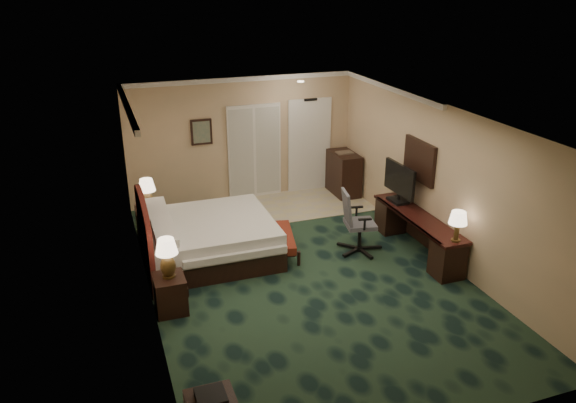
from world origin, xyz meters
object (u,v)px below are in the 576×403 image
object	(u,v)px
nightstand_far	(149,223)
lamp_far	(147,194)
tv	(399,183)
desk_chair	(360,221)
lamp_near	(167,258)
minibar	(344,174)
bed	(211,238)
bed_bench	(281,244)
desk	(417,234)
nightstand_near	(170,294)

from	to	relation	value
nightstand_far	lamp_far	world-z (taller)	lamp_far
tv	desk_chair	world-z (taller)	tv
lamp_near	minibar	bearing A→B (deg)	38.59
tv	minibar	size ratio (longest dim) A/B	0.99
bed	bed_bench	world-z (taller)	bed
nightstand_far	minibar	bearing A→B (deg)	10.87
bed_bench	nightstand_far	bearing A→B (deg)	156.90
nightstand_far	desk_chair	xyz separation A→B (m)	(3.51, -1.88, 0.29)
desk_chair	minibar	xyz separation A→B (m)	(0.93, 2.73, -0.10)
lamp_near	bed_bench	distance (m)	2.51
nightstand_far	desk	size ratio (longest dim) A/B	0.24
bed_bench	tv	bearing A→B (deg)	13.37
nightstand_near	minibar	bearing A→B (deg)	38.69
tv	bed_bench	bearing A→B (deg)	178.62
nightstand_far	bed_bench	size ratio (longest dim) A/B	0.49
bed_bench	nightstand_near	bearing A→B (deg)	-138.45
lamp_far	desk_chair	world-z (taller)	lamp_far
bed	minibar	bearing A→B (deg)	30.17
lamp_far	bed_bench	xyz separation A→B (m)	(2.12, -1.49, -0.68)
bed	nightstand_far	size ratio (longest dim) A/B	3.75
nightstand_far	tv	world-z (taller)	tv
minibar	nightstand_far	bearing A→B (deg)	-169.13
tv	nightstand_far	bearing A→B (deg)	159.31
lamp_near	bed_bench	world-z (taller)	lamp_near
lamp_far	tv	bearing A→B (deg)	-18.12
minibar	nightstand_near	bearing A→B (deg)	-141.31
nightstand_far	lamp_near	bearing A→B (deg)	-90.01
nightstand_near	lamp_far	size ratio (longest dim) A/B	0.93
nightstand_near	nightstand_far	bearing A→B (deg)	89.86
nightstand_near	desk_chair	world-z (taller)	desk_chair
desk_chair	bed	bearing A→B (deg)	176.18
lamp_near	lamp_far	world-z (taller)	lamp_far
tv	bed	bearing A→B (deg)	172.75
bed	minibar	xyz separation A→B (m)	(3.51, 2.04, 0.14)
nightstand_near	lamp_near	world-z (taller)	lamp_near
bed	minibar	world-z (taller)	minibar
lamp_near	desk	distance (m)	4.52
nightstand_near	minibar	distance (m)	5.71
lamp_near	bed_bench	xyz separation A→B (m)	(2.13, 1.16, -0.67)
nightstand_near	lamp_far	bearing A→B (deg)	89.62
nightstand_near	tv	size ratio (longest dim) A/B	0.59
desk	tv	world-z (taller)	tv
nightstand_near	desk	xyz separation A→B (m)	(4.48, 0.46, 0.07)
nightstand_near	bed	bearing A→B (deg)	58.33
nightstand_near	bed_bench	xyz separation A→B (m)	(2.14, 1.18, -0.08)
lamp_far	tv	world-z (taller)	tv
tv	minibar	bearing A→B (deg)	88.63
bed	minibar	size ratio (longest dim) A/B	2.25
lamp_far	desk	distance (m)	5.00
lamp_far	nightstand_far	bearing A→B (deg)	101.90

